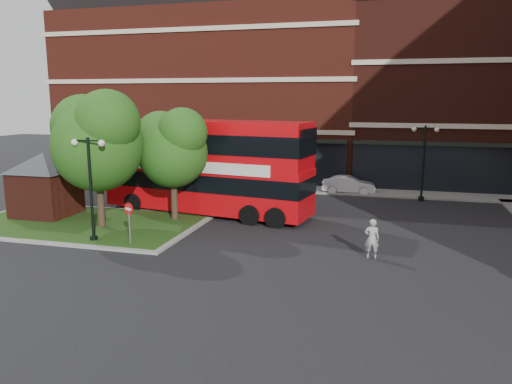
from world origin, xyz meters
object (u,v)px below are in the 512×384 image
(woman, at_px, (372,239))
(car_silver, at_px, (233,179))
(bus, at_px, (206,161))
(car_white, at_px, (349,185))

(woman, height_order, car_silver, woman)
(bus, distance_m, car_silver, 9.04)
(car_white, bearing_deg, bus, 134.71)
(bus, xyz_separation_m, car_silver, (-1.13, 8.60, -2.52))
(bus, bearing_deg, car_silver, 106.81)
(bus, height_order, woman, bus)
(car_silver, distance_m, car_white, 8.74)
(woman, bearing_deg, bus, -36.29)
(car_white, bearing_deg, car_silver, 86.22)
(bus, bearing_deg, car_white, 57.84)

